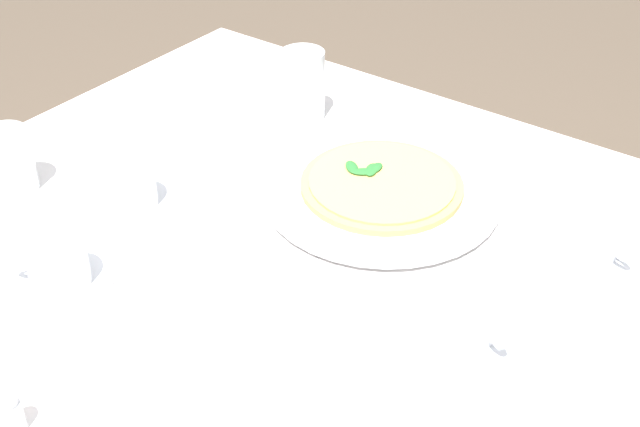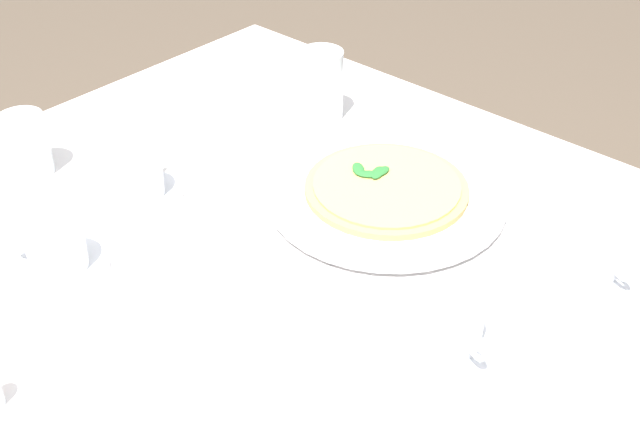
# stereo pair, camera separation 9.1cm
# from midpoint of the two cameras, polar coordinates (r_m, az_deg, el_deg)

# --- Properties ---
(dining_table) EXTENTS (1.12, 1.12, 0.74)m
(dining_table) POSITION_cam_midpoint_polar(r_m,az_deg,el_deg) (1.18, -2.61, -7.70)
(dining_table) COLOR white
(dining_table) RESTS_ON ground_plane
(pizza_plate) EXTENTS (0.36, 0.36, 0.02)m
(pizza_plate) POSITION_cam_midpoint_polar(r_m,az_deg,el_deg) (1.19, 6.93, 1.27)
(pizza_plate) COLOR white
(pizza_plate) RESTS_ON dining_table
(pizza) EXTENTS (0.24, 0.24, 0.02)m
(pizza) POSITION_cam_midpoint_polar(r_m,az_deg,el_deg) (1.19, 6.96, 1.83)
(pizza) COLOR #DBAD60
(pizza) RESTS_ON pizza_plate
(coffee_cup_right_edge) EXTENTS (0.13, 0.13, 0.07)m
(coffee_cup_right_edge) POSITION_cam_midpoint_polar(r_m,az_deg,el_deg) (1.21, -10.82, 2.39)
(coffee_cup_right_edge) COLOR white
(coffee_cup_right_edge) RESTS_ON dining_table
(coffee_cup_far_left) EXTENTS (0.13, 0.13, 0.07)m
(coffee_cup_far_left) POSITION_cam_midpoint_polar(r_m,az_deg,el_deg) (1.12, 21.23, -2.77)
(coffee_cup_far_left) COLOR white
(coffee_cup_far_left) RESTS_ON dining_table
(coffee_cup_near_right) EXTENTS (0.13, 0.13, 0.07)m
(coffee_cup_near_right) POSITION_cam_midpoint_polar(r_m,az_deg,el_deg) (1.09, -16.13, -2.67)
(coffee_cup_near_right) COLOR white
(coffee_cup_near_right) RESTS_ON dining_table
(coffee_cup_left_edge) EXTENTS (0.13, 0.13, 0.07)m
(coffee_cup_left_edge) POSITION_cam_midpoint_polar(r_m,az_deg,el_deg) (0.96, 12.06, -7.94)
(coffee_cup_left_edge) COLOR white
(coffee_cup_left_edge) RESTS_ON dining_table
(water_glass_back_corner) EXTENTS (0.07, 0.07, 0.10)m
(water_glass_back_corner) POSITION_cam_midpoint_polar(r_m,az_deg,el_deg) (1.30, -18.42, 4.47)
(water_glass_back_corner) COLOR white
(water_glass_back_corner) RESTS_ON dining_table
(water_glass_far_right) EXTENTS (0.08, 0.08, 0.12)m
(water_glass_far_right) POSITION_cam_midpoint_polar(r_m,az_deg,el_deg) (1.39, 1.99, 8.98)
(water_glass_far_right) COLOR white
(water_glass_far_right) RESTS_ON dining_table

